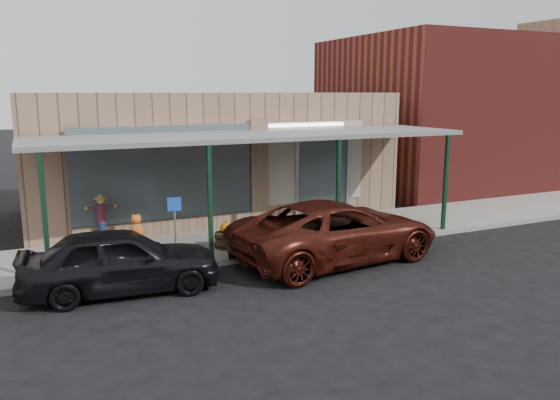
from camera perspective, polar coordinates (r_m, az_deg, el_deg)
name	(u,v)px	position (r m, az deg, el deg)	size (l,w,h in m)	color
ground	(317,282)	(12.51, 3.91, -8.54)	(120.00, 120.00, 0.00)	black
sidewalk	(256,240)	(15.59, -2.48, -4.23)	(40.00, 3.20, 0.15)	gray
storefront	(206,154)	(19.44, -7.70, 4.83)	(12.00, 6.25, 4.20)	#927259
awning	(256,137)	(15.04, -2.52, 6.58)	(12.00, 3.00, 3.04)	slate
block_buildings_near	(248,104)	(20.97, -3.36, 9.95)	(61.00, 8.00, 8.00)	maroon
barrel_scarecrow	(102,227)	(15.55, -18.09, -2.74)	(0.84, 0.66, 1.39)	#4A341D
barrel_pumpkin	(226,238)	(14.59, -5.62, -3.98)	(0.64, 0.64, 0.73)	#4A341D
handicap_sign	(175,220)	(13.42, -10.93, -2.12)	(0.33, 0.05, 1.59)	gray
parked_sedan	(121,260)	(12.16, -16.30, -6.05)	(4.27, 2.04, 1.52)	black
car_maroon	(336,231)	(13.90, 5.91, -3.24)	(2.54, 5.52, 1.53)	#44140D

